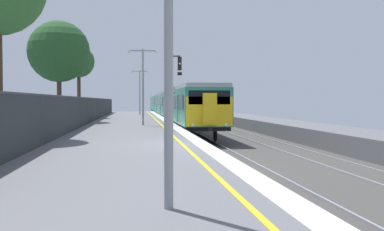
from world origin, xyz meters
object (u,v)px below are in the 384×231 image
background_tree_left (60,53)px  background_tree_right (78,63)px  signal_gantry (172,81)px  commuter_train_at_platform (169,104)px  speed_limit_sign (171,100)px  platform_lamp_mid (143,80)px  platform_lamp_far (140,88)px

background_tree_left → background_tree_right: bearing=87.4°
signal_gantry → background_tree_left: background_tree_left is taller
signal_gantry → background_tree_right: 13.64m
commuter_train_at_platform → background_tree_left: background_tree_left is taller
commuter_train_at_platform → background_tree_left: (-10.00, -20.38, 4.06)m
speed_limit_sign → platform_lamp_mid: platform_lamp_mid is taller
speed_limit_sign → platform_lamp_far: 24.71m
platform_lamp_mid → signal_gantry: bearing=57.4°
signal_gantry → speed_limit_sign: size_ratio=1.91×
platform_lamp_mid → background_tree_right: 15.52m
platform_lamp_mid → platform_lamp_far: bearing=90.0°
commuter_train_at_platform → signal_gantry: bearing=-93.7°
commuter_train_at_platform → platform_lamp_far: (-3.67, -2.11, 1.84)m
platform_lamp_mid → platform_lamp_far: (0.00, 24.20, 0.09)m
background_tree_left → background_tree_right: 8.25m
speed_limit_sign → background_tree_right: size_ratio=0.38×
platform_lamp_mid → background_tree_left: background_tree_left is taller
speed_limit_sign → platform_lamp_mid: 2.31m
speed_limit_sign → background_tree_right: background_tree_right is taller
background_tree_left → signal_gantry: bearing=-16.3°
background_tree_left → background_tree_right: size_ratio=1.14×
signal_gantry → platform_lamp_mid: size_ratio=0.99×
commuter_train_at_platform → platform_lamp_far: size_ratio=12.10×
signal_gantry → platform_lamp_mid: (-2.20, -3.44, -0.10)m
platform_lamp_mid → background_tree_left: (-6.33, 5.92, 2.31)m
commuter_train_at_platform → signal_gantry: 22.99m
speed_limit_sign → platform_lamp_mid: size_ratio=0.52×
platform_lamp_far → background_tree_left: bearing=-109.1°
commuter_train_at_platform → speed_limit_sign: size_ratio=24.13×
signal_gantry → platform_lamp_far: (-2.20, 20.76, -0.02)m
signal_gantry → speed_limit_sign: (-0.37, -3.84, -1.45)m
signal_gantry → speed_limit_sign: 4.12m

